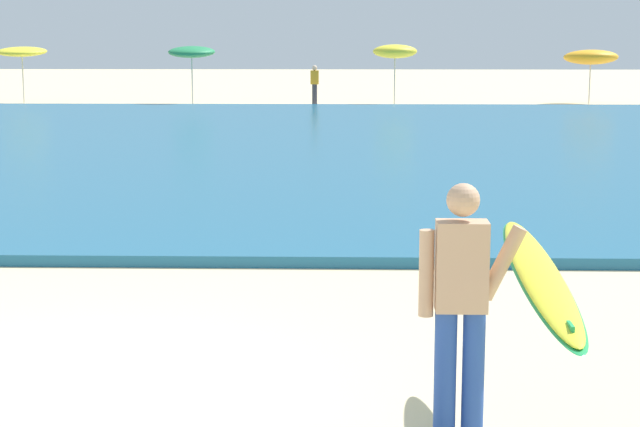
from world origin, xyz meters
TOP-DOWN VIEW (x-y plane):
  - ground_plane at (0.00, 0.00)m, footprint 160.00×160.00m
  - sea at (0.00, 18.40)m, footprint 120.00×28.00m
  - surfer_with_board at (3.25, -0.73)m, footprint 0.95×2.68m
  - beach_umbrella_0 at (-11.01, 34.75)m, footprint 2.01×2.03m
  - beach_umbrella_1 at (-3.89, 33.45)m, footprint 1.83×1.86m
  - beach_umbrella_2 at (4.07, 33.81)m, footprint 1.74×1.75m
  - beach_umbrella_3 at (12.00, 34.98)m, footprint 2.16×2.19m
  - beachgoer_near_row_left at (0.93, 33.48)m, footprint 0.32×0.20m

SIDE VIEW (x-z plane):
  - ground_plane at x=0.00m, z-range 0.00..0.00m
  - sea at x=0.00m, z-range 0.00..0.14m
  - beachgoer_near_row_left at x=0.93m, z-range 0.05..1.63m
  - surfer_with_board at x=3.25m, z-range 0.17..1.90m
  - beach_umbrella_3 at x=12.00m, z-range 0.76..2.98m
  - beach_umbrella_0 at x=-11.01m, z-range 0.91..3.25m
  - beach_umbrella_1 at x=-3.89m, z-range 0.90..3.27m
  - beach_umbrella_2 at x=4.07m, z-range 0.91..3.31m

